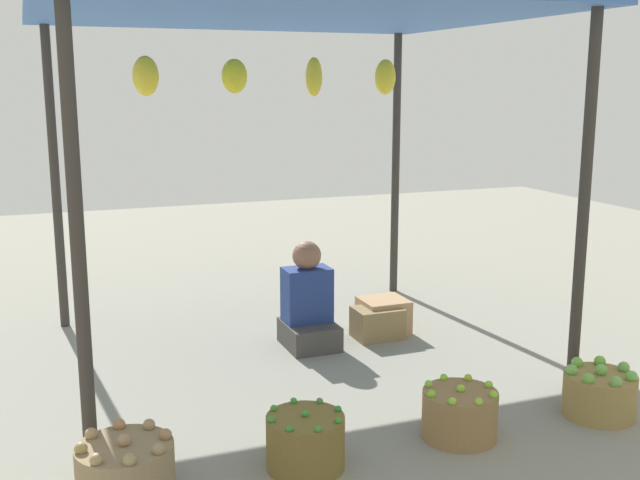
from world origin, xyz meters
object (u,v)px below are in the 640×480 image
object	(u,v)px
basket_potatoes	(126,470)
basket_green_chilies	(305,442)
basket_green_apples	(599,393)
wooden_crate_stacked_rear	(383,316)
wooden_crate_near_vendor	(377,323)
vendor_person	(308,306)
basket_limes	(460,414)

from	to	relation	value
basket_potatoes	basket_green_chilies	bearing A→B (deg)	-2.02
basket_green_apples	wooden_crate_stacked_rear	size ratio (longest dim) A/B	1.20
wooden_crate_near_vendor	vendor_person	bearing A→B (deg)	177.28
basket_limes	wooden_crate_near_vendor	bearing A→B (deg)	79.95
basket_limes	wooden_crate_stacked_rear	size ratio (longest dim) A/B	1.19
basket_green_chilies	wooden_crate_near_vendor	xyz separation A→B (m)	(1.19, 1.69, -0.02)
wooden_crate_near_vendor	basket_limes	bearing A→B (deg)	-100.05
basket_limes	wooden_crate_near_vendor	distance (m)	1.70
vendor_person	basket_potatoes	bearing A→B (deg)	-132.07
basket_green_chilies	wooden_crate_stacked_rear	world-z (taller)	basket_green_chilies
vendor_person	basket_limes	bearing A→B (deg)	-81.46
basket_potatoes	wooden_crate_stacked_rear	world-z (taller)	basket_potatoes
vendor_person	basket_potatoes	distance (m)	2.27
wooden_crate_near_vendor	wooden_crate_stacked_rear	size ratio (longest dim) A/B	1.04
basket_potatoes	basket_limes	xyz separation A→B (m)	(1.77, -0.02, -0.00)
basket_limes	basket_green_apples	size ratio (longest dim) A/B	0.99
basket_green_chilies	basket_green_apples	size ratio (longest dim) A/B	0.96
vendor_person	basket_green_chilies	size ratio (longest dim) A/B	1.97
basket_potatoes	basket_green_chilies	size ratio (longest dim) A/B	1.14
basket_potatoes	wooden_crate_near_vendor	xyz separation A→B (m)	(2.07, 1.66, -0.02)
basket_potatoes	wooden_crate_stacked_rear	distance (m)	2.78
basket_limes	wooden_crate_near_vendor	size ratio (longest dim) A/B	1.15
basket_green_chilies	basket_limes	xyz separation A→B (m)	(0.90, 0.02, -0.00)
basket_green_chilies	basket_green_apples	bearing A→B (deg)	-0.97
vendor_person	wooden_crate_near_vendor	world-z (taller)	vendor_person
basket_potatoes	wooden_crate_stacked_rear	bearing A→B (deg)	39.00
basket_green_chilies	basket_potatoes	bearing A→B (deg)	177.98
wooden_crate_near_vendor	basket_green_apples	bearing A→B (deg)	-70.52
basket_potatoes	basket_green_chilies	xyz separation A→B (m)	(0.88, -0.03, 0.00)
basket_limes	wooden_crate_near_vendor	xyz separation A→B (m)	(0.30, 1.67, -0.02)
vendor_person	wooden_crate_near_vendor	xyz separation A→B (m)	(0.55, -0.03, -0.18)
basket_potatoes	basket_green_apples	bearing A→B (deg)	-1.32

